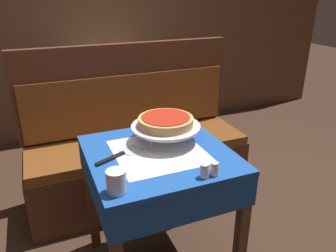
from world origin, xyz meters
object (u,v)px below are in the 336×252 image
(salt_shaker, at_px, (204,171))
(pizza_server, at_px, (120,155))
(booth_bench, at_px, (138,156))
(deep_dish_pizza, at_px, (166,121))
(condiment_caddy, at_px, (105,69))
(dining_table_rear, at_px, (116,85))
(pepper_shaker, at_px, (214,169))
(pizza_pan_stand, at_px, (166,127))
(dining_table_front, at_px, (159,172))
(water_glass_near, at_px, (116,181))

(salt_shaker, bearing_deg, pizza_server, 130.69)
(booth_bench, bearing_deg, pizza_server, -112.82)
(deep_dish_pizza, relative_size, condiment_caddy, 1.52)
(booth_bench, height_order, salt_shaker, booth_bench)
(pizza_server, bearing_deg, salt_shaker, -49.31)
(dining_table_rear, relative_size, condiment_caddy, 3.98)
(salt_shaker, bearing_deg, pepper_shaker, 0.00)
(pizza_server, relative_size, condiment_caddy, 1.37)
(deep_dish_pizza, distance_m, pepper_shaker, 0.40)
(booth_bench, relative_size, pizza_pan_stand, 4.34)
(dining_table_rear, distance_m, booth_bench, 0.93)
(pizza_pan_stand, height_order, pepper_shaker, pizza_pan_stand)
(salt_shaker, bearing_deg, booth_bench, 89.18)
(pepper_shaker, bearing_deg, pizza_pan_stand, 99.40)
(salt_shaker, bearing_deg, deep_dish_pizza, 92.41)
(dining_table_front, bearing_deg, pizza_server, 170.38)
(deep_dish_pizza, bearing_deg, dining_table_front, -128.54)
(dining_table_rear, height_order, salt_shaker, salt_shaker)
(deep_dish_pizza, bearing_deg, water_glass_near, -134.90)
(pizza_pan_stand, distance_m, pizza_server, 0.28)
(pizza_pan_stand, distance_m, condiment_caddy, 1.53)
(dining_table_rear, xyz_separation_m, deep_dish_pizza, (-0.11, -1.50, 0.22))
(dining_table_front, relative_size, water_glass_near, 7.89)
(pizza_server, distance_m, pepper_shaker, 0.46)
(dining_table_rear, bearing_deg, booth_bench, -95.07)
(dining_table_front, height_order, booth_bench, booth_bench)
(pizza_pan_stand, height_order, water_glass_near, water_glass_near)
(condiment_caddy, bearing_deg, pizza_pan_stand, -90.72)
(dining_table_front, xyz_separation_m, salt_shaker, (0.09, -0.29, 0.14))
(pepper_shaker, xyz_separation_m, condiment_caddy, (-0.05, 1.92, 0.03))
(pizza_pan_stand, relative_size, pepper_shaker, 6.10)
(pizza_pan_stand, relative_size, condiment_caddy, 1.93)
(dining_table_front, xyz_separation_m, deep_dish_pizza, (0.08, 0.10, 0.23))
(dining_table_front, bearing_deg, deep_dish_pizza, 51.46)
(salt_shaker, relative_size, condiment_caddy, 0.33)
(dining_table_front, height_order, pizza_pan_stand, pizza_pan_stand)
(pizza_server, height_order, pepper_shaker, pepper_shaker)
(pizza_pan_stand, height_order, salt_shaker, pizza_pan_stand)
(pizza_pan_stand, distance_m, salt_shaker, 0.39)
(pizza_server, xyz_separation_m, salt_shaker, (0.28, -0.32, 0.03))
(dining_table_rear, height_order, pizza_server, pizza_server)
(water_glass_near, relative_size, salt_shaker, 1.52)
(pepper_shaker, bearing_deg, booth_bench, 91.87)
(deep_dish_pizza, relative_size, water_glass_near, 3.02)
(booth_bench, height_order, pepper_shaker, booth_bench)
(pizza_server, xyz_separation_m, pepper_shaker, (0.33, -0.32, 0.02))
(dining_table_front, height_order, pepper_shaker, pepper_shaker)
(pepper_shaker, relative_size, condiment_caddy, 0.32)
(pepper_shaker, distance_m, condiment_caddy, 1.92)
(water_glass_near, xyz_separation_m, salt_shaker, (0.37, -0.04, -0.02))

